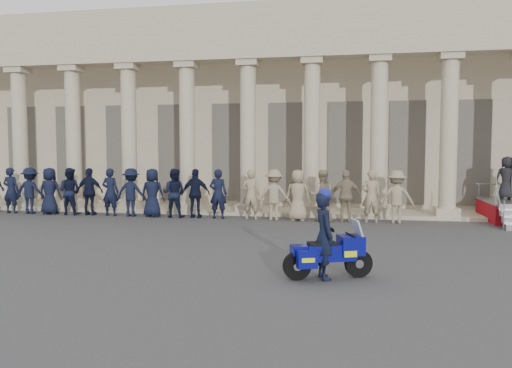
% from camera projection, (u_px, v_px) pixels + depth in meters
% --- Properties ---
extents(ground, '(90.00, 90.00, 0.00)m').
position_uv_depth(ground, '(236.00, 257.00, 12.53)').
color(ground, '#39393B').
rests_on(ground, ground).
extents(building, '(40.00, 12.50, 9.00)m').
position_uv_depth(building, '(297.00, 115.00, 26.68)').
color(building, tan).
rests_on(building, ground).
extents(officer_rank, '(18.62, 0.73, 1.93)m').
position_uv_depth(officer_rank, '(167.00, 193.00, 19.75)').
color(officer_rank, black).
rests_on(officer_rank, ground).
extents(motorcycle, '(1.85, 1.08, 1.24)m').
position_uv_depth(motorcycle, '(329.00, 253.00, 10.38)').
color(motorcycle, black).
rests_on(motorcycle, ground).
extents(rider, '(0.64, 0.77, 1.91)m').
position_uv_depth(rider, '(324.00, 234.00, 10.33)').
color(rider, black).
rests_on(rider, ground).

